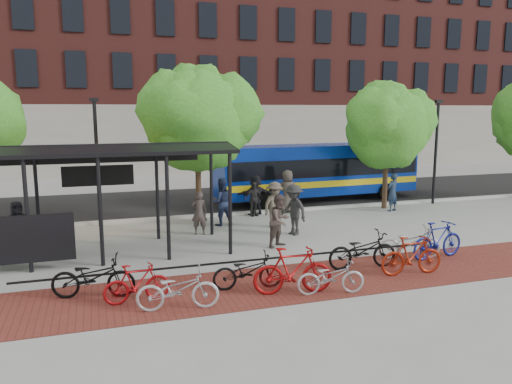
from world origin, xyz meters
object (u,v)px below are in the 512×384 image
object	(u,v)px
bike_8	(362,250)
bike_10	(409,243)
pedestrian_9	(294,210)
bike_9	(412,256)
pedestrian_0	(18,225)
pedestrian_3	(274,205)
lamp_post_right	(436,149)
pedestrian_6	(287,191)
bike_2	(178,289)
pedestrian_8	(280,221)
pedestrian_7	(392,192)
bike_6	(331,277)
bike_4	(248,271)
pedestrian_5	(255,195)
pedestrian_1	(199,213)
bus_shelter	(60,164)
bike_5	(293,271)
pedestrian_2	(221,202)
bike_11	(438,240)
bike_1	(137,283)
tree_b	(199,115)
pedestrian_4	(253,199)
lamp_post_left	(97,159)
bus	(317,169)
bike_0	(93,277)

from	to	relation	value
bike_8	bike_10	size ratio (longest dim) A/B	1.07
bike_8	pedestrian_9	distance (m)	4.43
bike_9	pedestrian_0	size ratio (longest dim) A/B	1.17
bike_10	pedestrian_3	size ratio (longest dim) A/B	1.08
lamp_post_right	pedestrian_6	distance (m)	7.99
bike_2	pedestrian_8	distance (m)	6.14
pedestrian_7	bike_6	bearing A→B (deg)	27.48
pedestrian_7	pedestrian_9	world-z (taller)	pedestrian_9
bike_4	pedestrian_3	bearing A→B (deg)	-19.10
pedestrian_3	pedestrian_6	xyz separation A→B (m)	(1.56, 2.55, 0.06)
bike_8	pedestrian_5	distance (m)	8.34
bike_4	bike_10	world-z (taller)	bike_10
pedestrian_1	pedestrian_9	bearing A→B (deg)	172.91
bus_shelter	bike_5	distance (m)	8.17
pedestrian_1	pedestrian_2	xyz separation A→B (m)	(1.15, 1.20, 0.14)
bike_11	pedestrian_9	size ratio (longest dim) A/B	1.05
bike_1	bike_6	distance (m)	4.85
bike_4	pedestrian_8	bearing A→B (deg)	-25.51
lamp_post_right	bike_2	bearing A→B (deg)	-146.46
bike_2	pedestrian_2	world-z (taller)	pedestrian_2
tree_b	pedestrian_0	distance (m)	8.03
bike_6	bike_11	bearing A→B (deg)	-59.94
pedestrian_5	pedestrian_9	distance (m)	3.92
bike_2	pedestrian_3	size ratio (longest dim) A/B	1.06
bike_9	pedestrian_5	world-z (taller)	pedestrian_5
pedestrian_0	pedestrian_3	bearing A→B (deg)	-21.04
bike_6	bike_4	bearing A→B (deg)	71.03
bike_6	pedestrian_1	world-z (taller)	pedestrian_1
bike_1	pedestrian_0	size ratio (longest dim) A/B	1.01
tree_b	pedestrian_4	world-z (taller)	tree_b
lamp_post_left	bike_1	xyz separation A→B (m)	(0.75, -8.76, -2.26)
lamp_post_right	bike_4	bearing A→B (deg)	-144.94
pedestrian_2	bike_2	bearing A→B (deg)	67.29
bus	bike_4	xyz separation A→B (m)	(-7.22, -11.30, -1.17)
bike_0	bike_11	world-z (taller)	bike_11
bike_1	pedestrian_4	size ratio (longest dim) A/B	1.07
pedestrian_8	bike_2	bearing A→B (deg)	-164.90
bike_0	pedestrian_3	bearing A→B (deg)	-37.00
bus_shelter	pedestrian_4	distance (m)	8.91
bus_shelter	bike_5	xyz separation A→B (m)	(5.72, -5.32, -2.38)
bike_0	pedestrian_4	xyz separation A→B (m)	(6.76, 8.04, 0.22)
bus_shelter	pedestrian_5	world-z (taller)	bus_shelter
bike_10	pedestrian_0	xyz separation A→B (m)	(-11.96, 5.18, 0.29)
bike_5	pedestrian_5	distance (m)	9.83
bike_6	pedestrian_4	bearing A→B (deg)	3.20
bike_9	bike_4	bearing A→B (deg)	89.63
bike_8	bike_11	xyz separation A→B (m)	(2.78, 0.15, 0.04)
tree_b	bike_4	xyz separation A→B (m)	(-0.50, -8.45, -3.97)
pedestrian_2	pedestrian_8	bearing A→B (deg)	105.11
bus_shelter	pedestrian_0	bearing A→B (deg)	134.69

